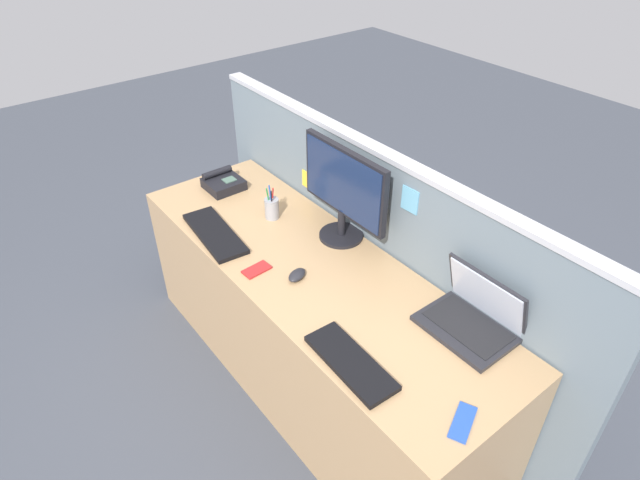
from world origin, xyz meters
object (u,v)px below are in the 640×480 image
pen_cup (272,208)px  desk_phone (223,183)px  desktop_monitor (344,189)px  keyboard_spare (215,233)px  cell_phone_blue_case (463,422)px  computer_mouse_right_hand (297,275)px  laptop (474,315)px  keyboard_main (351,362)px  cell_phone_red_case (257,270)px

pen_cup → desk_phone: bearing=-173.6°
desktop_monitor → keyboard_spare: 0.67m
cell_phone_blue_case → pen_cup: bearing=147.7°
keyboard_spare → desk_phone: bearing=150.6°
desk_phone → computer_mouse_right_hand: bearing=-8.8°
keyboard_spare → laptop: bearing=28.4°
laptop → computer_mouse_right_hand: (-0.66, -0.37, -0.04)m
cell_phone_blue_case → keyboard_main: bearing=172.6°
keyboard_spare → computer_mouse_right_hand: size_ratio=4.50×
laptop → desk_phone: bearing=-171.4°
laptop → keyboard_main: 0.52m
desk_phone → cell_phone_red_case: (0.73, -0.25, -0.03)m
desk_phone → cell_phone_red_case: bearing=-18.8°
cell_phone_red_case → laptop: bearing=26.9°
desk_phone → pen_cup: bearing=6.4°
desk_phone → pen_cup: 0.42m
pen_cup → cell_phone_red_case: 0.43m
desktop_monitor → keyboard_main: 0.84m
laptop → computer_mouse_right_hand: 0.76m
desktop_monitor → cell_phone_blue_case: bearing=-19.2°
cell_phone_red_case → cell_phone_blue_case: 1.08m
keyboard_spare → keyboard_main: bearing=4.9°
desktop_monitor → desk_phone: (-0.76, -0.22, -0.23)m
computer_mouse_right_hand → cell_phone_red_case: 0.19m
laptop → pen_cup: 1.14m
keyboard_spare → cell_phone_blue_case: bearing=10.1°
keyboard_main → cell_phone_blue_case: size_ratio=2.60×
keyboard_main → pen_cup: 1.03m
keyboard_main → computer_mouse_right_hand: size_ratio=3.90×
laptop → keyboard_spare: size_ratio=0.78×
desk_phone → pen_cup: size_ratio=1.03×
laptop → computer_mouse_right_hand: laptop is taller
desktop_monitor → pen_cup: bearing=-152.9°
computer_mouse_right_hand → cell_phone_blue_case: (0.93, -0.01, -0.01)m
computer_mouse_right_hand → cell_phone_red_case: computer_mouse_right_hand is taller
laptop → keyboard_spare: 1.27m
desk_phone → keyboard_main: bearing=-11.0°
desk_phone → keyboard_main: 1.42m
desk_phone → computer_mouse_right_hand: 0.89m
keyboard_main → desk_phone: bearing=171.5°
keyboard_main → cell_phone_red_case: size_ratio=3.13×
laptop → cell_phone_blue_case: 0.47m
keyboard_main → keyboard_spare: 1.02m
laptop → cell_phone_blue_case: laptop is taller
desktop_monitor → cell_phone_red_case: size_ratio=4.29×
keyboard_main → keyboard_spare: (-1.02, 0.01, 0.00)m
cell_phone_blue_case → desk_phone: bearing=150.9°
keyboard_main → keyboard_spare: bearing=-178.1°
keyboard_spare → computer_mouse_right_hand: 0.52m
laptop → keyboard_main: (-0.14, -0.50, -0.05)m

